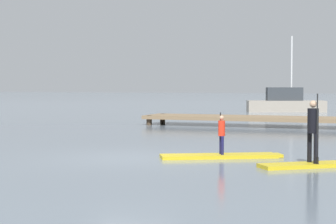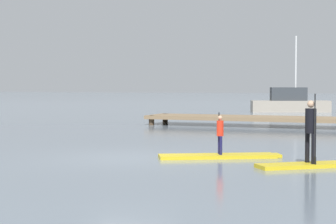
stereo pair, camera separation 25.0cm
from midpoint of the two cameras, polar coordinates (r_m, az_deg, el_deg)
The scene contains 7 objects.
ground_plane at distance 17.32m, azimuth -3.94°, elevation -4.32°, with size 240.00×240.00×0.00m, color slate.
paddleboard_near at distance 17.31m, azimuth 4.62°, elevation -4.15°, with size 3.38×2.19×0.10m.
paddler_child_solo at distance 17.26m, azimuth 4.65°, elevation -1.93°, with size 0.26×0.36×1.19m.
paddleboard_far at distance 15.95m, azimuth 14.02°, elevation -4.81°, with size 3.13×2.49×0.10m.
paddler_adult at distance 15.70m, azimuth 13.05°, elevation -1.40°, with size 0.39×0.43×1.76m.
fishing_boat_green_midground at distance 46.06m, azimuth 10.87°, elevation 0.85°, with size 5.94×3.38×5.67m.
floating_dock at distance 30.28m, azimuth 8.49°, elevation -0.60°, with size 11.74×2.54×0.49m.
Camera 1 is at (6.93, -15.72, 2.10)m, focal length 64.75 mm.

